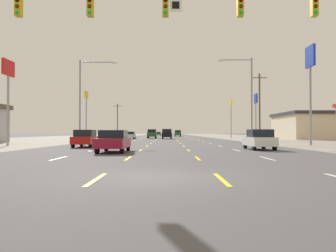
% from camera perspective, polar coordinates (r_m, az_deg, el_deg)
% --- Properties ---
extents(ground_plane, '(572.00, 572.00, 0.00)m').
position_cam_1_polar(ground_plane, '(75.82, -0.36, -2.08)').
color(ground_plane, '#4C4C4F').
extents(lot_apron_left, '(28.00, 440.00, 0.01)m').
position_cam_1_polar(lot_apron_left, '(79.84, -18.43, -1.97)').
color(lot_apron_left, gray).
rests_on(lot_apron_left, ground).
extents(lot_apron_right, '(28.00, 440.00, 0.01)m').
position_cam_1_polar(lot_apron_right, '(79.68, 17.75, -1.98)').
color(lot_apron_right, gray).
rests_on(lot_apron_right, ground).
extents(lane_markings, '(10.64, 227.60, 0.01)m').
position_cam_1_polar(lane_markings, '(114.32, -0.29, -1.74)').
color(lane_markings, white).
rests_on(lane_markings, ground).
extents(signal_span_wire, '(26.03, 0.52, 9.52)m').
position_cam_1_polar(signal_span_wire, '(16.76, -0.90, 13.65)').
color(signal_span_wire, brown).
rests_on(signal_span_wire, ground).
extents(sedan_inner_left_nearest, '(1.80, 4.50, 1.46)m').
position_cam_1_polar(sedan_inner_left_nearest, '(22.35, -9.44, -2.52)').
color(sedan_inner_left_nearest, maroon).
rests_on(sedan_inner_left_nearest, ground).
extents(hatchback_far_right_near, '(1.72, 3.90, 1.54)m').
position_cam_1_polar(hatchback_far_right_near, '(26.35, 15.16, -2.22)').
color(hatchback_far_right_near, white).
rests_on(hatchback_far_right_near, ground).
extents(hatchback_far_left_mid, '(1.72, 3.90, 1.54)m').
position_cam_1_polar(hatchback_far_left_mid, '(30.52, -14.07, -2.06)').
color(hatchback_far_left_mid, red).
rests_on(hatchback_far_left_mid, ground).
extents(sedan_far_left_midfar, '(1.80, 4.50, 1.46)m').
position_cam_1_polar(sedan_far_left_midfar, '(66.61, -6.62, -1.56)').
color(sedan_far_left_midfar, silver).
rests_on(sedan_far_left_midfar, ground).
extents(suv_center_turn_far, '(1.98, 4.90, 1.98)m').
position_cam_1_polar(suv_center_turn_far, '(66.94, -0.36, -1.34)').
color(suv_center_turn_far, black).
rests_on(suv_center_turn_far, ground).
extents(suv_inner_left_farther, '(1.98, 4.90, 1.98)m').
position_cam_1_polar(suv_inner_left_farther, '(73.81, -2.91, -1.31)').
color(suv_inner_left_farther, '#235B2D').
rests_on(suv_inner_left_farther, ground).
extents(suv_inner_right_farthest, '(1.98, 4.90, 1.98)m').
position_cam_1_polar(suv_inner_right_farthest, '(104.29, 1.51, -1.25)').
color(suv_inner_right_farthest, '#235B2D').
rests_on(suv_inner_right_farthest, ground).
extents(sedan_center_turn_distant_a, '(1.80, 4.50, 1.46)m').
position_cam_1_polar(sedan_center_turn_distant_a, '(117.21, -0.22, -1.36)').
color(sedan_center_turn_distant_a, white).
rests_on(sedan_center_turn_distant_a, ground).
extents(sedan_inner_left_distant_b, '(1.80, 4.50, 1.46)m').
position_cam_1_polar(sedan_inner_left_distant_b, '(131.76, -1.79, -1.33)').
color(sedan_inner_left_distant_b, '#235B2D').
rests_on(sedan_inner_left_distant_b, ground).
extents(storefront_right_row_1, '(11.89, 14.77, 5.20)m').
position_cam_1_polar(storefront_right_row_1, '(71.65, 23.06, 0.04)').
color(storefront_right_row_1, beige).
rests_on(storefront_right_row_1, ground).
extents(pole_sign_left_row_0, '(0.24, 2.29, 8.43)m').
position_cam_1_polar(pole_sign_left_row_0, '(36.63, -25.80, 7.11)').
color(pole_sign_left_row_0, gray).
rests_on(pole_sign_left_row_0, ground).
extents(pole_sign_left_row_1, '(0.24, 2.22, 9.08)m').
position_cam_1_polar(pole_sign_left_row_1, '(65.27, -13.95, 3.78)').
color(pole_sign_left_row_1, gray).
rests_on(pole_sign_left_row_1, ground).
extents(pole_sign_right_row_0, '(0.24, 1.99, 10.13)m').
position_cam_1_polar(pole_sign_right_row_0, '(37.31, 22.98, 8.81)').
color(pole_sign_right_row_0, gray).
rests_on(pole_sign_right_row_0, ground).
extents(pole_sign_right_row_1, '(0.24, 1.64, 8.27)m').
position_cam_1_polar(pole_sign_right_row_1, '(62.33, 14.61, 3.33)').
color(pole_sign_right_row_1, gray).
rests_on(pole_sign_right_row_1, ground).
extents(pole_sign_right_row_2, '(0.24, 1.68, 9.61)m').
position_cam_1_polar(pole_sign_right_row_2, '(85.33, 10.58, 2.72)').
color(pole_sign_right_row_2, gray).
rests_on(pole_sign_right_row_2, ground).
extents(streetlight_left_row_0, '(4.39, 0.26, 9.88)m').
position_cam_1_polar(streetlight_left_row_0, '(40.75, -14.36, 5.18)').
color(streetlight_left_row_0, gray).
rests_on(streetlight_left_row_0, ground).
extents(streetlight_right_row_0, '(4.04, 0.26, 10.14)m').
position_cam_1_polar(streetlight_right_row_0, '(40.65, 13.42, 5.33)').
color(streetlight_right_row_0, gray).
rests_on(streetlight_right_row_0, ground).
extents(utility_pole_right_row_0, '(2.20, 0.26, 10.00)m').
position_cam_1_polar(utility_pole_right_row_0, '(51.15, 15.21, 3.30)').
color(utility_pole_right_row_0, brown).
rests_on(utility_pole_right_row_0, ground).
extents(utility_pole_left_row_1, '(2.20, 0.26, 8.78)m').
position_cam_1_polar(utility_pole_left_row_1, '(88.06, -8.80, 1.05)').
color(utility_pole_left_row_1, brown).
rests_on(utility_pole_left_row_1, ground).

